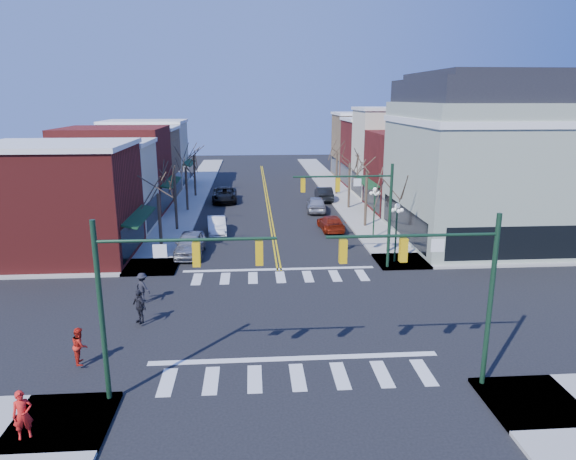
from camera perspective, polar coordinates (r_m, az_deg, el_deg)
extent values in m
plane|color=black|center=(27.86, -0.09, -9.57)|extent=(160.00, 160.00, 0.00)
cube|color=#9E9B93|center=(47.27, -12.48, 0.33)|extent=(3.50, 70.00, 0.15)
cube|color=#9E9B93|center=(47.93, 8.69, 0.71)|extent=(3.50, 70.00, 0.15)
cube|color=maroon|center=(40.25, -23.99, 2.70)|extent=(10.00, 8.50, 8.00)
cube|color=beige|center=(47.53, -20.90, 4.33)|extent=(10.00, 7.00, 7.50)
cube|color=maroon|center=(55.08, -18.63, 6.32)|extent=(10.00, 9.00, 8.50)
cube|color=#987953|center=(63.08, -16.79, 7.09)|extent=(10.00, 7.50, 7.80)
cube|color=beige|center=(70.60, -15.47, 8.07)|extent=(10.00, 8.00, 8.20)
cube|color=maroon|center=(54.47, 14.50, 6.27)|extent=(10.00, 8.50, 8.00)
cube|color=beige|center=(61.69, 12.30, 8.25)|extent=(10.00, 7.00, 10.00)
cube|color=maroon|center=(68.96, 10.52, 8.34)|extent=(10.00, 8.00, 8.50)
cube|color=#987953|center=(76.66, 9.03, 9.18)|extent=(10.00, 8.00, 9.00)
cube|color=#94A08A|center=(44.26, 20.44, 5.98)|extent=(12.00, 14.00, 11.00)
cube|color=white|center=(43.90, 20.91, 11.27)|extent=(12.25, 14.25, 0.50)
cube|color=black|center=(43.87, 21.19, 14.26)|extent=(11.40, 13.40, 1.80)
cube|color=black|center=(43.90, 21.32, 15.69)|extent=(9.80, 11.80, 0.60)
cylinder|color=#14331E|center=(20.36, -20.02, -8.83)|extent=(0.20, 0.20, 7.20)
cylinder|color=#14331E|center=(18.79, -11.19, -1.09)|extent=(6.50, 0.12, 0.12)
cube|color=gold|center=(18.91, -10.13, -2.68)|extent=(0.28, 0.28, 0.90)
cube|color=gold|center=(18.80, -3.22, -2.57)|extent=(0.28, 0.28, 0.90)
cylinder|color=#14331E|center=(21.63, 21.55, -7.60)|extent=(0.20, 0.20, 7.20)
cylinder|color=#14331E|center=(19.57, 13.69, -0.61)|extent=(6.50, 0.12, 0.12)
cube|color=gold|center=(19.62, 12.69, -2.18)|extent=(0.28, 0.28, 0.90)
cube|color=gold|center=(19.09, 6.13, -2.36)|extent=(0.28, 0.28, 0.90)
cylinder|color=#14331E|center=(34.91, 11.24, 1.37)|extent=(0.20, 0.20, 7.20)
cylinder|color=#14331E|center=(33.67, 6.11, 5.94)|extent=(6.50, 0.12, 0.12)
cube|color=gold|center=(33.70, 5.54, 5.02)|extent=(0.28, 0.28, 0.90)
cube|color=gold|center=(33.40, 1.67, 4.99)|extent=(0.28, 0.28, 0.90)
cylinder|color=#14331E|center=(36.53, 11.88, -0.67)|extent=(0.12, 0.12, 4.00)
sphere|color=white|center=(36.04, 12.06, 2.63)|extent=(0.36, 0.36, 0.36)
cylinder|color=#14331E|center=(42.63, 9.53, 1.61)|extent=(0.12, 0.12, 4.00)
sphere|color=white|center=(42.21, 9.65, 4.45)|extent=(0.36, 0.36, 0.36)
cylinder|color=#382B21|center=(38.04, -14.02, 0.40)|extent=(0.24, 0.24, 4.76)
cylinder|color=#382B21|center=(45.72, -12.38, 3.01)|extent=(0.24, 0.24, 5.04)
cylinder|color=#382B21|center=(53.56, -11.19, 4.45)|extent=(0.24, 0.24, 4.55)
cylinder|color=#382B21|center=(61.38, -10.33, 5.91)|extent=(0.24, 0.24, 4.90)
cylinder|color=#382B21|center=(38.84, 11.20, 0.74)|extent=(0.24, 0.24, 4.62)
cylinder|color=#382B21|center=(46.37, 8.66, 3.42)|extent=(0.24, 0.24, 5.18)
cylinder|color=#382B21|center=(54.10, 6.81, 4.87)|extent=(0.24, 0.24, 4.83)
cylinder|color=#382B21|center=(61.87, 5.42, 6.18)|extent=(0.24, 0.24, 4.97)
imported|color=#A4A4A8|center=(38.72, -10.82, -1.51)|extent=(2.09, 5.06, 1.71)
imported|color=white|center=(44.53, -7.93, 0.51)|extent=(1.92, 4.42, 1.41)
imported|color=black|center=(58.10, -7.05, 3.91)|extent=(2.80, 5.82, 1.60)
imported|color=maroon|center=(45.27, 4.79, 0.78)|extent=(2.14, 4.69, 1.33)
imported|color=#AFAEB3|center=(52.63, 3.15, 2.91)|extent=(2.27, 4.89, 1.62)
imported|color=black|center=(58.42, 4.00, 4.03)|extent=(1.75, 4.83, 1.58)
imported|color=red|center=(20.40, -27.40, -17.75)|extent=(0.75, 0.64, 1.74)
imported|color=red|center=(24.45, -22.11, -11.79)|extent=(0.80, 0.93, 1.65)
imported|color=black|center=(27.52, -16.20, -8.15)|extent=(1.04, 1.04, 1.77)
imported|color=black|center=(30.35, -15.86, -6.10)|extent=(1.22, 1.14, 1.65)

